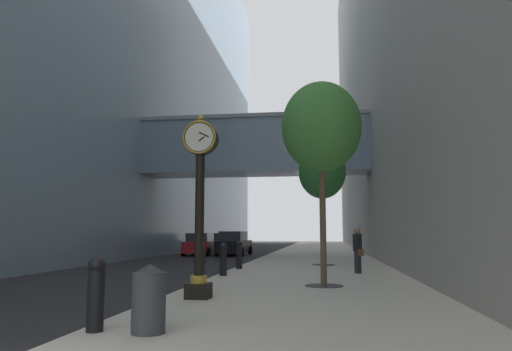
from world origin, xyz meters
The scene contains 16 objects.
ground_plane centered at (0.00, 27.00, 0.00)m, with size 110.00×110.00×0.00m, color #262628.
sidewalk_right centered at (3.40, 30.00, 0.07)m, with size 6.79×80.00×0.14m, color beige.
building_block_left centered at (-12.18, 29.97, 17.99)m, with size 23.85×80.00×36.13m.
building_block_right centered at (11.29, 30.00, 18.41)m, with size 9.00×80.00×36.83m.
street_clock centered at (0.94, 6.65, 2.54)m, with size 0.84×0.55×4.37m.
bollard_nearest centered at (0.31, 2.82, 0.75)m, with size 0.28×0.28×1.16m.
bollard_third centered at (0.31, 9.24, 0.75)m, with size 0.28×0.28×1.16m.
bollard_fourth centered at (0.31, 12.45, 0.75)m, with size 0.28×0.28×1.16m.
bollard_fifth centered at (0.31, 15.65, 0.75)m, with size 0.28×0.28×1.16m.
street_tree_near centered at (3.85, 9.65, 4.77)m, with size 2.36×2.36×6.02m.
street_tree_mid_near centered at (3.85, 18.50, 4.55)m, with size 2.27×2.27×5.74m.
trash_bin centered at (1.18, 2.82, 0.68)m, with size 0.53×0.53×1.05m.
pedestrian_walking centered at (5.13, 14.05, 1.05)m, with size 0.46×0.52×1.73m.
car_grey_near centered at (-5.46, 36.10, 0.78)m, with size 2.18×4.74×1.59m.
car_red_mid centered at (-4.99, 29.43, 0.78)m, with size 2.03×4.10×1.60m.
car_black_far centered at (-2.58, 29.73, 0.84)m, with size 2.13×4.73×1.73m.
Camera 1 is at (3.86, -4.34, 1.68)m, focal length 33.25 mm.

